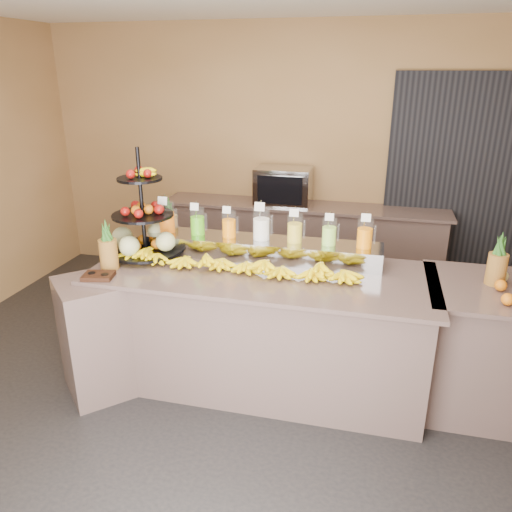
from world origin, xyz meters
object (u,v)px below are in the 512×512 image
at_px(pitcher_tray, 261,248).
at_px(condiment_caddy, 98,276).
at_px(fruit_stand, 148,229).
at_px(oven_warmer, 284,186).
at_px(banana_heap, 233,262).

distance_m(pitcher_tray, condiment_caddy, 1.23).
xyz_separation_m(fruit_stand, oven_warmer, (0.72, 1.84, -0.02)).
bearing_deg(banana_heap, pitcher_tray, 65.10).
bearing_deg(oven_warmer, fruit_stand, -111.76).
relative_size(banana_heap, fruit_stand, 2.20).
bearing_deg(oven_warmer, banana_heap, -90.26).
relative_size(pitcher_tray, banana_heap, 0.99).
height_order(pitcher_tray, fruit_stand, fruit_stand).
height_order(banana_heap, oven_warmer, oven_warmer).
xyz_separation_m(banana_heap, condiment_caddy, (-0.89, -0.37, -0.05)).
height_order(fruit_stand, oven_warmer, fruit_stand).
bearing_deg(pitcher_tray, banana_heap, -114.90).
xyz_separation_m(condiment_caddy, oven_warmer, (0.88, 2.35, 0.18)).
distance_m(pitcher_tray, fruit_stand, 0.89).
height_order(pitcher_tray, oven_warmer, oven_warmer).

